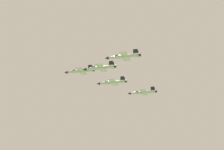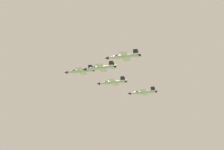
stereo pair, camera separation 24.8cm
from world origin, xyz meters
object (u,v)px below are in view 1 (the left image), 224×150
at_px(jet_left_outer, 123,56).
at_px(jet_right_outer, 143,92).
at_px(jet_lead, 80,71).
at_px(jet_left_wingman, 100,68).
at_px(jet_right_wingman, 112,82).

xyz_separation_m(jet_left_outer, jet_right_outer, (23.40, -44.50, -1.20)).
xyz_separation_m(jet_lead, jet_left_wingman, (-18.94, 4.24, -4.43)).
bearing_deg(jet_right_wingman, jet_left_outer, 111.92).
distance_m(jet_lead, jet_left_outer, 39.15).
bearing_deg(jet_right_wingman, jet_left_wingman, 90.51).
height_order(jet_left_wingman, jet_right_wingman, jet_right_wingman).
relative_size(jet_right_wingman, jet_left_outer, 1.02).
height_order(jet_right_wingman, jet_right_outer, jet_right_wingman).
bearing_deg(jet_left_wingman, jet_left_outer, 139.85).
bearing_deg(jet_lead, jet_right_outer, -140.18).
distance_m(jet_right_wingman, jet_right_outer, 19.64).
bearing_deg(jet_lead, jet_right_wingman, -140.17).
xyz_separation_m(jet_right_wingman, jet_right_outer, (-7.24, -18.01, -2.98)).
distance_m(jet_left_wingman, jet_left_outer, 19.42).
distance_m(jet_right_wingman, jet_left_outer, 40.54).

